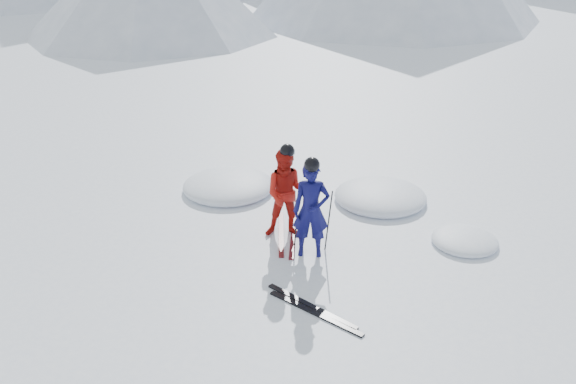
% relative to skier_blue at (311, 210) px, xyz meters
% --- Properties ---
extents(ground, '(160.00, 160.00, 0.00)m').
position_rel_skier_blue_xyz_m(ground, '(1.25, -0.43, -0.85)').
color(ground, white).
rests_on(ground, ground).
extents(skier_blue, '(0.70, 0.55, 1.70)m').
position_rel_skier_blue_xyz_m(skier_blue, '(0.00, 0.00, 0.00)').
color(skier_blue, '#0C0C49').
rests_on(skier_blue, ground).
extents(skier_red, '(0.97, 0.84, 1.68)m').
position_rel_skier_blue_xyz_m(skier_red, '(-0.59, 0.52, -0.01)').
color(skier_red, '#B0160E').
rests_on(skier_red, ground).
extents(pole_blue_left, '(0.12, 0.08, 1.13)m').
position_rel_skier_blue_xyz_m(pole_blue_left, '(-0.30, 0.15, -0.28)').
color(pole_blue_left, black).
rests_on(pole_blue_left, ground).
extents(pole_blue_right, '(0.12, 0.07, 1.13)m').
position_rel_skier_blue_xyz_m(pole_blue_right, '(0.25, 0.25, -0.28)').
color(pole_blue_right, black).
rests_on(pole_blue_right, ground).
extents(pole_red_left, '(0.11, 0.09, 1.12)m').
position_rel_skier_blue_xyz_m(pole_red_left, '(-0.89, 0.77, -0.29)').
color(pole_red_left, black).
rests_on(pole_red_left, ground).
extents(pole_red_right, '(0.11, 0.08, 1.12)m').
position_rel_skier_blue_xyz_m(pole_red_right, '(-0.29, 0.67, -0.29)').
color(pole_red_right, black).
rests_on(pole_red_right, ground).
extents(ski_worn_left, '(0.63, 1.64, 0.03)m').
position_rel_skier_blue_xyz_m(ski_worn_left, '(-0.71, 0.52, -0.84)').
color(ski_worn_left, black).
rests_on(ski_worn_left, ground).
extents(ski_worn_right, '(0.52, 1.67, 0.03)m').
position_rel_skier_blue_xyz_m(ski_worn_right, '(-0.47, 0.52, -0.84)').
color(ski_worn_right, black).
rests_on(ski_worn_right, ground).
extents(ski_loose_a, '(1.59, 0.77, 0.03)m').
position_rel_skier_blue_xyz_m(ski_loose_a, '(0.44, -1.50, -0.84)').
color(ski_loose_a, black).
rests_on(ski_loose_a, ground).
extents(ski_loose_b, '(1.61, 0.71, 0.03)m').
position_rel_skier_blue_xyz_m(ski_loose_b, '(0.54, -1.65, -0.84)').
color(ski_loose_b, black).
rests_on(ski_loose_b, ground).
extents(snow_lumps, '(9.03, 5.56, 0.43)m').
position_rel_skier_blue_xyz_m(snow_lumps, '(0.11, 1.75, -0.85)').
color(snow_lumps, white).
rests_on(snow_lumps, ground).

